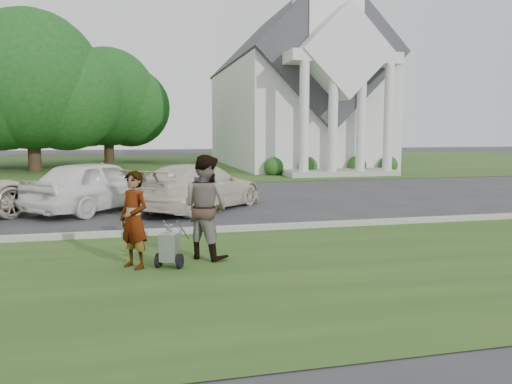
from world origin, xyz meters
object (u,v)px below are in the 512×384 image
object	(u,v)px
person_left	(134,221)
person_right	(205,208)
car_b	(98,185)
striping_cart	(169,248)
tree_left	(31,87)
car_c	(199,187)
church	(294,81)
parking_meter_near	(197,200)
tree_back	(107,102)

from	to	relation	value
person_left	person_right	distance (m)	1.37
car_b	striping_cart	bearing A→B (deg)	145.42
tree_left	person_right	bearing A→B (deg)	-72.85
car_b	car_c	bearing A→B (deg)	-147.90
striping_cart	person_right	world-z (taller)	person_right
church	person_left	world-z (taller)	church
church	person_right	size ratio (longest dim) A/B	12.39
parking_meter_near	car_b	bearing A→B (deg)	116.78
tree_left	car_b	distance (m)	18.50
church	striping_cart	bearing A→B (deg)	-112.19
person_left	car_b	world-z (taller)	person_left
person_left	tree_left	bearing A→B (deg)	153.26
church	car_b	distance (m)	22.62
tree_back	parking_meter_near	xyz separation A→B (m)	(3.38, -30.12, -3.83)
person_left	parking_meter_near	size ratio (longest dim) A/B	1.20
striping_cart	person_right	bearing A→B (deg)	60.08
tree_left	tree_back	distance (m)	8.95
striping_cart	person_right	xyz separation A→B (m)	(0.72, 0.54, 0.61)
tree_left	car_b	size ratio (longest dim) A/B	2.32
parking_meter_near	church	bearing A→B (deg)	67.49
church	person_left	xyz separation A→B (m)	(-10.97, -25.32, -5.09)
striping_cart	person_left	bearing A→B (deg)	-170.37
tree_back	person_left	size ratio (longest dim) A/B	5.66
car_c	car_b	bearing A→B (deg)	33.69
car_c	striping_cart	bearing A→B (deg)	122.14
tree_left	car_b	bearing A→B (deg)	-74.04
tree_left	striping_cart	size ratio (longest dim) A/B	10.99
parking_meter_near	car_b	size ratio (longest dim) A/B	0.31
person_right	person_left	bearing A→B (deg)	61.81
parking_meter_near	car_c	size ratio (longest dim) A/B	0.29
tree_back	car_b	bearing A→B (deg)	-87.86
person_left	car_b	distance (m)	6.99
person_left	car_b	xyz separation A→B (m)	(-1.10, 6.90, -0.07)
car_b	church	bearing A→B (deg)	-81.25
church	striping_cart	world-z (taller)	church
parking_meter_near	striping_cart	bearing A→B (deg)	-108.79
church	parking_meter_near	bearing A→B (deg)	-112.51
striping_cart	person_right	size ratio (longest dim) A/B	0.50
striping_cart	car_b	distance (m)	7.25
tree_left	car_c	world-z (taller)	tree_left
striping_cart	car_b	bearing A→B (deg)	126.50
person_left	car_c	bearing A→B (deg)	122.63
person_left	striping_cart	bearing A→B (deg)	35.80
person_right	car_b	bearing A→B (deg)	-25.05
tree_back	car_c	world-z (taller)	tree_back
striping_cart	parking_meter_near	xyz separation A→B (m)	(0.75, 2.22, 0.53)
tree_left	tree_back	xyz separation A→B (m)	(4.00, 8.00, -0.38)
person_right	car_b	xyz separation A→B (m)	(-2.40, 6.50, -0.19)
person_right	car_b	size ratio (longest dim) A/B	0.43
church	tree_back	bearing A→B (deg)	152.15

